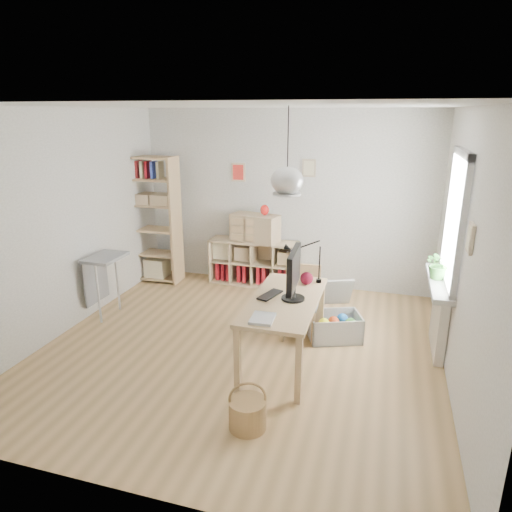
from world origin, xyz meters
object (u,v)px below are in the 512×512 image
(drawer_chest, at_px, (255,228))
(tall_bookshelf, at_px, (153,215))
(monitor, at_px, (294,272))
(cube_shelf, at_px, (253,265))
(chair, at_px, (301,297))
(desk, at_px, (285,307))
(storage_chest, at_px, (334,320))

(drawer_chest, bearing_deg, tall_bookshelf, -159.20)
(tall_bookshelf, bearing_deg, monitor, -35.91)
(cube_shelf, xyz_separation_m, tall_bookshelf, (-1.56, -0.28, 0.79))
(chair, bearing_deg, drawer_chest, 121.77)
(drawer_chest, bearing_deg, monitor, -51.63)
(cube_shelf, height_order, tall_bookshelf, tall_bookshelf)
(desk, bearing_deg, chair, 85.80)
(drawer_chest, bearing_deg, desk, -53.64)
(cube_shelf, xyz_separation_m, drawer_chest, (0.05, -0.04, 0.63))
(desk, distance_m, storage_chest, 0.99)
(tall_bookshelf, xyz_separation_m, storage_chest, (3.04, -1.19, -0.88))
(monitor, relative_size, drawer_chest, 0.85)
(storage_chest, height_order, monitor, monitor)
(desk, distance_m, monitor, 0.41)
(monitor, xyz_separation_m, drawer_chest, (-1.06, 2.18, -0.12))
(desk, xyz_separation_m, tall_bookshelf, (-2.59, 1.95, 0.43))
(chair, height_order, monitor, monitor)
(storage_chest, distance_m, drawer_chest, 2.15)
(chair, relative_size, monitor, 1.41)
(cube_shelf, bearing_deg, monitor, -63.43)
(cube_shelf, distance_m, tall_bookshelf, 1.77)
(desk, distance_m, chair, 0.71)
(monitor, bearing_deg, cube_shelf, 113.14)
(desk, relative_size, tall_bookshelf, 0.75)
(chair, height_order, drawer_chest, drawer_chest)
(monitor, bearing_deg, chair, 89.54)
(storage_chest, bearing_deg, chair, 168.34)
(desk, relative_size, monitor, 2.41)
(tall_bookshelf, xyz_separation_m, monitor, (2.67, -1.94, -0.03))
(tall_bookshelf, distance_m, drawer_chest, 1.63)
(tall_bookshelf, height_order, storage_chest, tall_bookshelf)
(cube_shelf, relative_size, monitor, 2.25)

